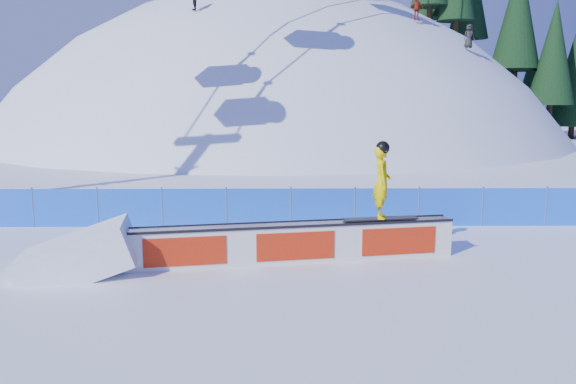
{
  "coord_description": "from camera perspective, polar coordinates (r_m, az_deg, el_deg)",
  "views": [
    {
      "loc": [
        0.73,
        -12.63,
        4.06
      ],
      "look_at": [
        0.9,
        2.94,
        1.36
      ],
      "focal_mm": 35.0,
      "sensor_mm": 36.0,
      "label": 1
    }
  ],
  "objects": [
    {
      "name": "safety_fence",
      "position": [
        17.49,
        -2.99,
        -1.59
      ],
      "size": [
        22.05,
        0.05,
        1.3
      ],
      "color": "blue",
      "rests_on": "ground"
    },
    {
      "name": "snowboarder",
      "position": [
        14.14,
        9.5,
        1.08
      ],
      "size": [
        1.92,
        0.71,
        1.98
      ],
      "rotation": [
        0.0,
        0.0,
        1.46
      ],
      "color": "black",
      "rests_on": "rail_box"
    },
    {
      "name": "rail_box",
      "position": [
        13.85,
        0.59,
        -5.16
      ],
      "size": [
        8.08,
        1.94,
        0.97
      ],
      "rotation": [
        0.0,
        0.0,
        0.17
      ],
      "color": "silver",
      "rests_on": "ground"
    },
    {
      "name": "snow_hill",
      "position": [
        58.92,
        -1.31,
        -12.17
      ],
      "size": [
        64.0,
        64.0,
        64.0
      ],
      "color": "white",
      "rests_on": "ground"
    },
    {
      "name": "treeline",
      "position": [
        57.94,
        22.37,
        15.09
      ],
      "size": [
        21.7,
        11.46,
        21.0
      ],
      "color": "#2F2012",
      "rests_on": "ground"
    },
    {
      "name": "ground",
      "position": [
        13.29,
        -3.77,
        -7.99
      ],
      "size": [
        160.0,
        160.0,
        0.0
      ],
      "primitive_type": "plane",
      "color": "white",
      "rests_on": "ground"
    },
    {
      "name": "snow_ramp",
      "position": [
        13.98,
        -20.45,
        -7.7
      ],
      "size": [
        2.93,
        2.11,
        1.67
      ],
      "primitive_type": null,
      "rotation": [
        0.0,
        -0.31,
        0.17
      ],
      "color": "white",
      "rests_on": "ground"
    }
  ]
}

